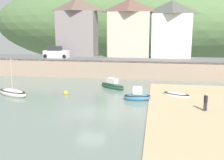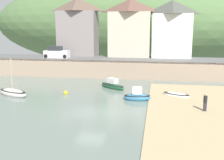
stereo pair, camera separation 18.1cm
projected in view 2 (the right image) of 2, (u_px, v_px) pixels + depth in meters
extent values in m
cube|color=slate|center=(90.00, 113.00, 24.36)|extent=(48.00, 40.00, 0.06)
cube|color=tan|center=(118.00, 70.00, 40.56)|extent=(48.00, 2.40, 2.40)
cube|color=#606060|center=(121.00, 59.00, 43.91)|extent=(48.00, 9.00, 0.10)
ellipsoid|color=#537343|center=(136.00, 23.00, 76.19)|extent=(80.00, 44.00, 24.30)
cube|color=gray|center=(78.00, 33.00, 48.88)|extent=(6.76, 4.27, 7.81)
pyramid|color=brown|center=(77.00, 4.00, 47.90)|extent=(7.06, 4.57, 2.25)
cube|color=beige|center=(130.00, 34.00, 47.38)|extent=(7.01, 5.17, 7.54)
pyramid|color=brown|center=(130.00, 5.00, 46.42)|extent=(7.31, 5.47, 2.26)
cube|color=white|center=(171.00, 36.00, 46.26)|extent=(6.38, 5.43, 7.20)
pyramid|color=#4E5048|center=(172.00, 7.00, 45.34)|extent=(6.68, 5.73, 2.25)
ellipsoid|color=#1F5332|center=(112.00, 86.00, 33.91)|extent=(3.69, 3.06, 0.81)
ellipsoid|color=black|center=(112.00, 85.00, 33.86)|extent=(3.61, 3.00, 0.12)
cube|color=silver|center=(112.00, 81.00, 33.77)|extent=(1.51, 1.37, 0.64)
ellipsoid|color=teal|center=(137.00, 98.00, 28.58)|extent=(2.92, 1.59, 0.85)
ellipsoid|color=black|center=(137.00, 95.00, 28.54)|extent=(2.87, 1.56, 0.12)
cube|color=silver|center=(137.00, 90.00, 28.43)|extent=(1.06, 1.03, 0.70)
ellipsoid|color=white|center=(176.00, 95.00, 29.80)|extent=(3.24, 2.44, 0.62)
ellipsoid|color=black|center=(176.00, 94.00, 29.76)|extent=(3.18, 2.39, 0.12)
ellipsoid|color=silver|center=(13.00, 93.00, 30.36)|extent=(4.31, 2.86, 0.95)
ellipsoid|color=black|center=(13.00, 91.00, 30.31)|extent=(4.22, 2.80, 0.12)
cylinder|color=#B2A893|center=(12.00, 74.00, 29.94)|extent=(0.09, 0.09, 3.35)
cylinder|color=gray|center=(12.00, 84.00, 30.16)|extent=(2.09, 0.95, 0.07)
cube|color=silver|center=(57.00, 54.00, 45.57)|extent=(4.13, 1.76, 1.20)
cube|color=#282D33|center=(55.00, 48.00, 45.42)|extent=(2.12, 1.53, 0.80)
cylinder|color=black|center=(68.00, 55.00, 46.13)|extent=(0.64, 0.22, 0.64)
cylinder|color=black|center=(65.00, 56.00, 44.58)|extent=(0.64, 0.22, 0.64)
cylinder|color=black|center=(49.00, 55.00, 46.66)|extent=(0.64, 0.22, 0.64)
cylinder|color=black|center=(46.00, 56.00, 45.12)|extent=(0.64, 0.22, 0.64)
cube|color=#282833|center=(205.00, 107.00, 24.42)|extent=(0.28, 0.20, 0.82)
cylinder|color=black|center=(205.00, 99.00, 24.28)|extent=(0.34, 0.34, 0.58)
sphere|color=#D1A889|center=(206.00, 95.00, 24.20)|extent=(0.22, 0.22, 0.22)
sphere|color=yellow|center=(66.00, 93.00, 30.94)|extent=(0.51, 0.51, 0.51)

